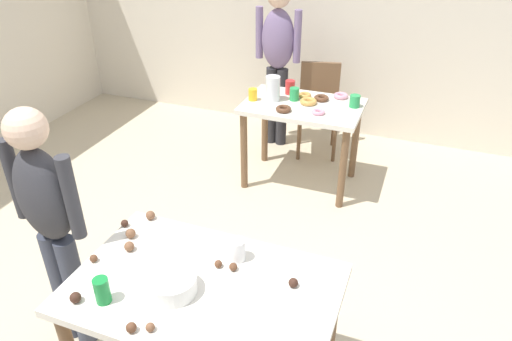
# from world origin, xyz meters

# --- Properties ---
(wall_back) EXTENTS (6.40, 0.10, 2.60)m
(wall_back) POSITION_xyz_m (0.00, 3.20, 1.30)
(wall_back) COLOR beige
(wall_back) RESTS_ON ground_plane
(dining_table_near) EXTENTS (1.19, 0.76, 0.75)m
(dining_table_near) POSITION_xyz_m (0.03, -0.22, 0.65)
(dining_table_near) COLOR silver
(dining_table_near) RESTS_ON ground_plane
(dining_table_far) EXTENTS (0.97, 0.64, 0.75)m
(dining_table_far) POSITION_xyz_m (-0.13, 1.97, 0.62)
(dining_table_far) COLOR silver
(dining_table_far) RESTS_ON ground_plane
(chair_far_table) EXTENTS (0.48, 0.48, 0.87)m
(chair_far_table) POSITION_xyz_m (-0.15, 2.64, 0.50)
(chair_far_table) COLOR brown
(chair_far_table) RESTS_ON ground_plane
(person_girl_near) EXTENTS (0.45, 0.23, 1.45)m
(person_girl_near) POSITION_xyz_m (-0.84, -0.16, 0.86)
(person_girl_near) COLOR #383D4C
(person_girl_near) RESTS_ON ground_plane
(person_adult_far) EXTENTS (0.45, 0.22, 1.58)m
(person_adult_far) POSITION_xyz_m (-0.58, 2.63, 0.95)
(person_adult_far) COLOR #28282D
(person_adult_far) RESTS_ON ground_plane
(mixing_bowl) EXTENTS (0.22, 0.22, 0.08)m
(mixing_bowl) POSITION_xyz_m (-0.08, -0.30, 0.79)
(mixing_bowl) COLOR white
(mixing_bowl) RESTS_ON dining_table_near
(soda_can) EXTENTS (0.07, 0.07, 0.12)m
(soda_can) POSITION_xyz_m (-0.32, -0.45, 0.81)
(soda_can) COLOR #198438
(soda_can) RESTS_ON dining_table_near
(cup_near_0) EXTENTS (0.08, 0.08, 0.11)m
(cup_near_0) POSITION_xyz_m (0.11, 0.00, 0.81)
(cup_near_0) COLOR white
(cup_near_0) RESTS_ON dining_table_near
(cake_ball_0) EXTENTS (0.05, 0.05, 0.05)m
(cake_ball_0) POSITION_xyz_m (-0.41, -0.13, 0.77)
(cake_ball_0) COLOR brown
(cake_ball_0) RESTS_ON dining_table_near
(cake_ball_1) EXTENTS (0.05, 0.05, 0.05)m
(cake_ball_1) POSITION_xyz_m (-0.43, -0.50, 0.77)
(cake_ball_1) COLOR #3D2319
(cake_ball_1) RESTS_ON dining_table_near
(cake_ball_2) EXTENTS (0.04, 0.04, 0.04)m
(cake_ball_2) POSITION_xyz_m (-0.05, -0.52, 0.77)
(cake_ball_2) COLOR brown
(cake_ball_2) RESTS_ON dining_table_near
(cake_ball_3) EXTENTS (0.05, 0.05, 0.05)m
(cake_ball_3) POSITION_xyz_m (-0.46, -0.04, 0.78)
(cake_ball_3) COLOR brown
(cake_ball_3) RESTS_ON dining_table_near
(cake_ball_4) EXTENTS (0.04, 0.04, 0.04)m
(cake_ball_4) POSITION_xyz_m (0.05, -0.08, 0.77)
(cake_ball_4) COLOR brown
(cake_ball_4) RESTS_ON dining_table_near
(cake_ball_5) EXTENTS (0.04, 0.04, 0.04)m
(cake_ball_5) POSITION_xyz_m (0.12, -0.08, 0.77)
(cake_ball_5) COLOR brown
(cake_ball_5) RESTS_ON dining_table_near
(cake_ball_7) EXTENTS (0.04, 0.04, 0.04)m
(cake_ball_7) POSITION_xyz_m (-0.12, -0.55, 0.77)
(cake_ball_7) COLOR brown
(cake_ball_7) RESTS_ON dining_table_near
(cake_ball_8) EXTENTS (0.04, 0.04, 0.04)m
(cake_ball_8) POSITION_xyz_m (0.41, -0.08, 0.77)
(cake_ball_8) COLOR #3D2319
(cake_ball_8) RESTS_ON dining_table_near
(cake_ball_9) EXTENTS (0.04, 0.04, 0.04)m
(cake_ball_9) POSITION_xyz_m (-0.52, -0.26, 0.77)
(cake_ball_9) COLOR brown
(cake_ball_9) RESTS_ON dining_table_near
(cake_ball_10) EXTENTS (0.04, 0.04, 0.04)m
(cake_ball_10) POSITION_xyz_m (-0.54, 0.03, 0.77)
(cake_ball_10) COLOR #3D2319
(cake_ball_10) RESTS_ON dining_table_near
(cake_ball_11) EXTENTS (0.05, 0.05, 0.05)m
(cake_ball_11) POSITION_xyz_m (-0.45, 0.13, 0.77)
(cake_ball_11) COLOR brown
(cake_ball_11) RESTS_ON dining_table_near
(pitcher_far) EXTENTS (0.12, 0.12, 0.21)m
(pitcher_far) POSITION_xyz_m (-0.39, 1.96, 0.85)
(pitcher_far) COLOR white
(pitcher_far) RESTS_ON dining_table_far
(cup_far_0) EXTENTS (0.08, 0.08, 0.12)m
(cup_far_0) POSITION_xyz_m (-0.30, 2.15, 0.81)
(cup_far_0) COLOR red
(cup_far_0) RESTS_ON dining_table_far
(cup_far_1) EXTENTS (0.07, 0.07, 0.10)m
(cup_far_1) POSITION_xyz_m (-0.55, 1.90, 0.80)
(cup_far_1) COLOR yellow
(cup_far_1) RESTS_ON dining_table_far
(cup_far_2) EXTENTS (0.08, 0.08, 0.11)m
(cup_far_2) POSITION_xyz_m (-0.23, 2.02, 0.80)
(cup_far_2) COLOR green
(cup_far_2) RESTS_ON dining_table_far
(cup_far_3) EXTENTS (0.09, 0.09, 0.10)m
(cup_far_3) POSITION_xyz_m (0.28, 2.06, 0.80)
(cup_far_3) COLOR green
(cup_far_3) RESTS_ON dining_table_far
(donut_far_0) EXTENTS (0.13, 0.13, 0.04)m
(donut_far_0) POSITION_xyz_m (-0.01, 2.10, 0.77)
(donut_far_0) COLOR brown
(donut_far_0) RESTS_ON dining_table_far
(donut_far_1) EXTENTS (0.13, 0.13, 0.04)m
(donut_far_1) POSITION_xyz_m (-0.24, 1.77, 0.77)
(donut_far_1) COLOR brown
(donut_far_1) RESTS_ON dining_table_far
(donut_far_2) EXTENTS (0.11, 0.11, 0.03)m
(donut_far_2) POSITION_xyz_m (0.04, 1.82, 0.77)
(donut_far_2) COLOR pink
(donut_far_2) RESTS_ON dining_table_far
(donut_far_3) EXTENTS (0.11, 0.11, 0.03)m
(donut_far_3) POSITION_xyz_m (-0.16, 2.13, 0.77)
(donut_far_3) COLOR gold
(donut_far_3) RESTS_ON dining_table_far
(donut_far_4) EXTENTS (0.14, 0.14, 0.04)m
(donut_far_4) POSITION_xyz_m (-0.09, 1.99, 0.77)
(donut_far_4) COLOR gold
(donut_far_4) RESTS_ON dining_table_far
(donut_far_5) EXTENTS (0.12, 0.12, 0.04)m
(donut_far_5) POSITION_xyz_m (0.13, 2.21, 0.77)
(donut_far_5) COLOR pink
(donut_far_5) RESTS_ON dining_table_far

